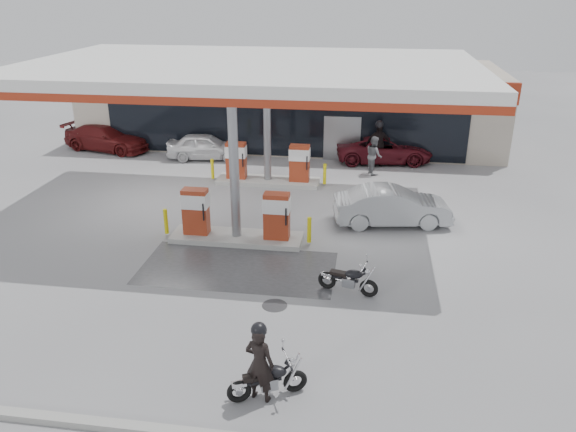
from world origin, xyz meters
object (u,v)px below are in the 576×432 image
object	(u,v)px
pump_island_near	(236,221)
biker_walking	(378,145)
parked_motorcycle	(349,280)
attendant	(374,155)
hatchback_silver	(392,206)
parked_car_right	(384,149)
pump_island_far	(268,168)
biker_main	(260,364)
main_motorcycle	(269,381)
sedan_white	(205,146)
parked_car_left	(107,137)

from	to	relation	value
pump_island_near	biker_walking	xyz separation A→B (m)	(4.77, 9.31, 0.32)
pump_island_near	parked_motorcycle	bearing A→B (deg)	-37.16
parked_motorcycle	attendant	xyz separation A→B (m)	(0.62, 11.06, 0.48)
hatchback_silver	parked_car_right	bearing A→B (deg)	-8.02
parked_motorcycle	attendant	size ratio (longest dim) A/B	1.00
pump_island_near	pump_island_far	world-z (taller)	same
hatchback_silver	attendant	bearing A→B (deg)	-2.69
biker_main	parked_car_right	xyz separation A→B (m)	(2.76, 17.69, -0.23)
hatchback_silver	parked_car_right	distance (m)	7.80
biker_main	biker_walking	bearing A→B (deg)	-83.50
parked_motorcycle	hatchback_silver	distance (m)	5.38
main_motorcycle	attendant	world-z (taller)	attendant
main_motorcycle	biker_main	xyz separation A→B (m)	(-0.17, -0.08, 0.48)
pump_island_near	hatchback_silver	bearing A→B (deg)	22.60
sedan_white	biker_walking	distance (m)	8.53
parked_motorcycle	sedan_white	xyz separation A→B (m)	(-7.72, 12.21, 0.24)
pump_island_near	main_motorcycle	bearing A→B (deg)	-71.88
main_motorcycle	parked_motorcycle	world-z (taller)	parked_motorcycle
parked_motorcycle	sedan_white	world-z (taller)	sedan_white
biker_main	parked_car_right	distance (m)	17.91
pump_island_near	parked_car_left	distance (m)	13.66
biker_main	attendant	world-z (taller)	biker_main
parked_motorcycle	hatchback_silver	bearing A→B (deg)	89.82
parked_car_left	biker_walking	world-z (taller)	biker_walking
parked_car_left	pump_island_far	bearing A→B (deg)	-99.82
pump_island_far	parked_car_right	size ratio (longest dim) A/B	1.10
hatchback_silver	parked_car_right	size ratio (longest dim) A/B	0.90
parked_car_left	pump_island_near	bearing A→B (deg)	-123.62
pump_island_near	main_motorcycle	world-z (taller)	pump_island_near
main_motorcycle	hatchback_silver	xyz separation A→B (m)	(2.79, 9.81, 0.29)
pump_island_near	sedan_white	world-z (taller)	pump_island_near
biker_main	attendant	bearing A→B (deg)	-83.50
parked_car_right	biker_walking	xyz separation A→B (m)	(-0.32, -0.69, 0.38)
biker_main	biker_walking	distance (m)	17.18
main_motorcycle	parked_car_right	distance (m)	17.80
biker_main	sedan_white	size ratio (longest dim) A/B	0.47
biker_main	parked_motorcycle	bearing A→B (deg)	-94.66
pump_island_near	biker_main	distance (m)	8.04
main_motorcycle	parked_car_right	bearing A→B (deg)	57.51
sedan_white	hatchback_silver	size ratio (longest dim) A/B	0.90
biker_walking	parked_car_right	bearing A→B (deg)	58.35
main_motorcycle	biker_walking	xyz separation A→B (m)	(2.28, 16.92, 0.63)
attendant	biker_walking	bearing A→B (deg)	-27.85
attendant	hatchback_silver	xyz separation A→B (m)	(0.70, -5.85, -0.19)
sedan_white	hatchback_silver	xyz separation A→B (m)	(9.04, -7.00, 0.05)
parked_car_right	parked_motorcycle	bearing A→B (deg)	168.46
hatchback_silver	biker_walking	distance (m)	7.14
pump_island_near	attendant	world-z (taller)	pump_island_near
biker_walking	parked_motorcycle	bearing A→B (deg)	-100.76
biker_main	biker_walking	size ratio (longest dim) A/B	0.85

